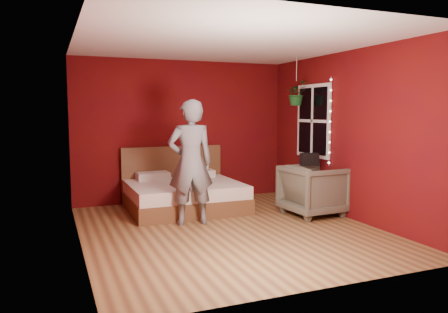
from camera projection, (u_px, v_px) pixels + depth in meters
floor at (229, 229)px, 6.19m from camera, size 4.50×4.50×0.00m
room_walls at (229, 111)px, 6.01m from camera, size 4.04×4.54×2.62m
window at (313, 121)px, 7.59m from camera, size 0.05×0.97×1.27m
fairy_lights at (330, 122)px, 7.10m from camera, size 0.04×0.04×1.45m
bed at (183, 194)px, 7.46m from camera, size 1.87×1.59×1.03m
person at (191, 163)px, 6.40m from camera, size 0.71×0.51×1.84m
armchair at (313, 190)px, 7.02m from camera, size 0.95×0.92×0.81m
handbag at (309, 159)px, 6.92m from camera, size 0.30×0.19×0.20m
throw_pillow at (195, 177)px, 7.53m from camera, size 0.51×0.51×0.14m
hanging_plant at (296, 93)px, 7.66m from camera, size 0.48×0.45×0.83m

